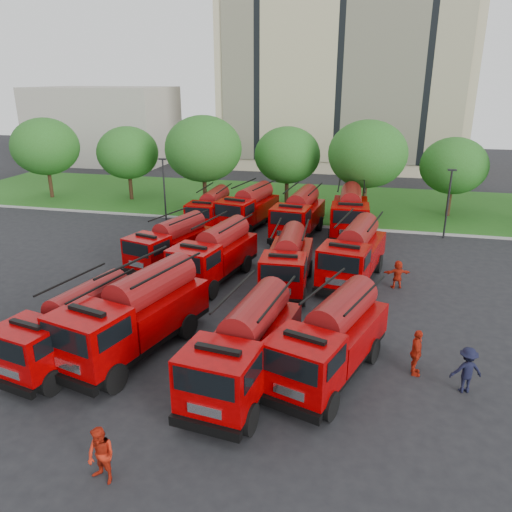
{
  "coord_description": "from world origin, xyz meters",
  "views": [
    {
      "loc": [
        6.47,
        -20.29,
        11.25
      ],
      "look_at": [
        0.5,
        5.3,
        1.8
      ],
      "focal_mm": 35.0,
      "sensor_mm": 36.0,
      "label": 1
    }
  ],
  "objects": [
    {
      "name": "ground",
      "position": [
        0.0,
        0.0,
        0.0
      ],
      "size": [
        140.0,
        140.0,
        0.0
      ],
      "primitive_type": "plane",
      "color": "black",
      "rests_on": "ground"
    },
    {
      "name": "lawn",
      "position": [
        0.0,
        26.0,
        0.06
      ],
      "size": [
        70.0,
        16.0,
        0.12
      ],
      "primitive_type": "cube",
      "color": "#1F5416",
      "rests_on": "ground"
    },
    {
      "name": "curb",
      "position": [
        0.0,
        17.9,
        0.07
      ],
      "size": [
        70.0,
        0.3,
        0.14
      ],
      "primitive_type": "cube",
      "color": "gray",
      "rests_on": "ground"
    },
    {
      "name": "apartment_building",
      "position": [
        2.0,
        47.94,
        12.5
      ],
      "size": [
        30.0,
        14.18,
        25.0
      ],
      "color": "#BFAE8E",
      "rests_on": "ground"
    },
    {
      "name": "side_building",
      "position": [
        -30.0,
        44.0,
        5.0
      ],
      "size": [
        18.0,
        12.0,
        10.0
      ],
      "primitive_type": "cube",
      "color": "gray",
      "rests_on": "ground"
    },
    {
      "name": "tree_0",
      "position": [
        -24.0,
        22.0,
        5.02
      ],
      "size": [
        6.3,
        6.3,
        7.7
      ],
      "color": "#382314",
      "rests_on": "ground"
    },
    {
      "name": "tree_1",
      "position": [
        -16.0,
        23.0,
        4.55
      ],
      "size": [
        5.71,
        5.71,
        6.98
      ],
      "color": "#382314",
      "rests_on": "ground"
    },
    {
      "name": "tree_2",
      "position": [
        -8.0,
        21.5,
        5.35
      ],
      "size": [
        6.72,
        6.72,
        8.22
      ],
      "color": "#382314",
      "rests_on": "ground"
    },
    {
      "name": "tree_3",
      "position": [
        -1.0,
        24.0,
        4.68
      ],
      "size": [
        5.88,
        5.88,
        7.19
      ],
      "color": "#382314",
      "rests_on": "ground"
    },
    {
      "name": "tree_4",
      "position": [
        6.0,
        22.5,
        5.22
      ],
      "size": [
        6.55,
        6.55,
        8.01
      ],
      "color": "#382314",
      "rests_on": "ground"
    },
    {
      "name": "tree_5",
      "position": [
        13.0,
        23.5,
        4.35
      ],
      "size": [
        5.46,
        5.46,
        6.68
      ],
      "color": "#382314",
      "rests_on": "ground"
    },
    {
      "name": "lamp_post_0",
      "position": [
        -10.0,
        17.2,
        2.9
      ],
      "size": [
        0.6,
        0.25,
        5.11
      ],
      "color": "black",
      "rests_on": "ground"
    },
    {
      "name": "lamp_post_1",
      "position": [
        12.0,
        17.2,
        2.9
      ],
      "size": [
        0.6,
        0.25,
        5.11
      ],
      "color": "black",
      "rests_on": "ground"
    },
    {
      "name": "fire_truck_0",
      "position": [
        -5.14,
        -3.99,
        1.52
      ],
      "size": [
        3.62,
        6.97,
        3.02
      ],
      "rotation": [
        0.0,
        0.0,
        -0.21
      ],
      "color": "black",
      "rests_on": "ground"
    },
    {
      "name": "fire_truck_1",
      "position": [
        -2.87,
        -2.87,
        1.76
      ],
      "size": [
        4.5,
        8.08,
        3.49
      ],
      "rotation": [
        0.0,
        0.0,
        -0.26
      ],
      "color": "black",
      "rests_on": "ground"
    },
    {
      "name": "fire_truck_2",
      "position": [
        2.31,
        -4.24,
        1.65
      ],
      "size": [
        3.39,
        7.47,
        3.28
      ],
      "rotation": [
        0.0,
        0.0,
        -0.13
      ],
      "color": "black",
      "rests_on": "ground"
    },
    {
      "name": "fire_truck_3",
      "position": [
        5.4,
        -2.85,
        1.62
      ],
      "size": [
        4.54,
        7.45,
        3.21
      ],
      "rotation": [
        0.0,
        0.0,
        -0.33
      ],
      "color": "black",
      "rests_on": "ground"
    },
    {
      "name": "fire_truck_4",
      "position": [
        -5.46,
        7.27,
        1.48
      ],
      "size": [
        3.9,
        6.82,
        2.94
      ],
      "rotation": [
        0.0,
        0.0,
        -0.28
      ],
      "color": "black",
      "rests_on": "ground"
    },
    {
      "name": "fire_truck_5",
      "position": [
        -2.03,
        5.7,
        1.6
      ],
      "size": [
        3.69,
        7.3,
        3.18
      ],
      "rotation": [
        0.0,
        0.0,
        -0.19
      ],
      "color": "black",
      "rests_on": "ground"
    },
    {
      "name": "fire_truck_6",
      "position": [
        2.27,
        5.6,
        1.54
      ],
      "size": [
        2.73,
        6.82,
        3.05
      ],
      "rotation": [
        0.0,
        0.0,
        0.05
      ],
      "color": "black",
      "rests_on": "ground"
    },
    {
      "name": "fire_truck_7",
      "position": [
        5.79,
        7.37,
        1.68
      ],
      "size": [
        3.76,
        7.64,
        3.33
      ],
      "rotation": [
        0.0,
        0.0,
        -0.18
      ],
      "color": "black",
      "rests_on": "ground"
    },
    {
      "name": "fire_truck_8",
      "position": [
        -5.62,
        16.0,
        1.45
      ],
      "size": [
        2.4,
        6.37,
        2.89
      ],
      "rotation": [
        0.0,
        0.0,
        -0.01
      ],
      "color": "black",
      "rests_on": "ground"
    },
    {
      "name": "fire_truck_9",
      "position": [
        -2.7,
        16.42,
        1.62
      ],
      "size": [
        3.78,
        7.41,
        3.22
      ],
      "rotation": [
        0.0,
        0.0,
        -0.2
      ],
      "color": "black",
      "rests_on": "ground"
    },
    {
      "name": "fire_truck_10",
      "position": [
        1.44,
        15.19,
        1.68
      ],
      "size": [
        3.27,
        7.55,
        3.34
      ],
      "rotation": [
        0.0,
        0.0,
        -0.1
      ],
      "color": "black",
      "rests_on": "ground"
    },
    {
      "name": "fire_truck_11",
      "position": [
        5.1,
        16.44,
        1.73
      ],
      "size": [
        3.01,
        7.65,
        3.44
      ],
      "rotation": [
        0.0,
        0.0,
        0.04
      ],
      "color": "black",
      "rests_on": "ground"
    },
    {
      "name": "firefighter_0",
      "position": [
        0.86,
        -6.4,
        0.0
      ],
      "size": [
        0.76,
        0.67,
        1.73
      ],
      "primitive_type": "imported",
      "rotation": [
        0.0,
        0.0,
        0.39
      ],
      "color": "#A81E0C",
      "rests_on": "ground"
    },
    {
      "name": "firefighter_1",
      "position": [
        -0.55,
        -10.0,
        0.0
      ],
      "size": [
        1.0,
        0.74,
        1.84
      ],
      "primitive_type": "imported",
      "rotation": [
        0.0,
        0.0,
        -0.31
      ],
      "color": "#A81E0C",
      "rests_on": "ground"
    },
    {
      "name": "firefighter_2",
      "position": [
        8.73,
        -2.05,
        0.0
      ],
      "size": [
        0.65,
        1.15,
        1.95
      ],
      "primitive_type": "imported",
      "rotation": [
        0.0,
        0.0,
        1.57
      ],
      "color": "#A81E0C",
      "rests_on": "ground"
    },
    {
      "name": "firefighter_3",
      "position": [
        10.49,
        -2.82,
        0.0
      ],
      "size": [
        1.32,
        0.91,
        1.85
      ],
      "primitive_type": "imported",
      "rotation": [
        0.0,
        0.0,
        3.41
      ],
      "color": "black",
      "rests_on": "ground"
    },
    {
      "name": "firefighter_4",
      "position": [
        -5.72,
        -1.44,
        0.0
      ],
      "size": [
        1.15,
        1.11,
        1.98
      ],
      "primitive_type": "imported",
      "rotation": [
        0.0,
        0.0,
        2.44
      ],
      "color": "black",
      "rests_on": "ground"
    },
    {
      "name": "firefighter_5",
      "position": [
        8.31,
        6.83,
        0.0
      ],
      "size": [
        1.62,
        1.0,
        1.62
      ],
      "primitive_type": "imported",
      "rotation": [
        0.0,
        0.0,
        3.39
      ],
      "color": "#A81E0C",
      "rests_on": "ground"
    }
  ]
}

